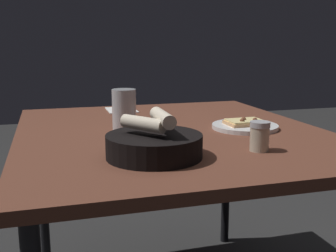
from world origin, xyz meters
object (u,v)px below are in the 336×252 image
object	(u,v)px
pizza_plate	(245,126)
bread_basket	(154,144)
beer_glass	(124,112)
dining_table	(171,146)
pepper_shaker	(260,138)

from	to	relation	value
pizza_plate	bread_basket	distance (m)	0.46
pizza_plate	bread_basket	bearing A→B (deg)	123.56
pizza_plate	beer_glass	xyz separation A→B (m)	(0.10, 0.39, 0.05)
dining_table	beer_glass	bearing A→B (deg)	72.13
beer_glass	pepper_shaker	xyz separation A→B (m)	(-0.37, -0.30, -0.02)
dining_table	bread_basket	world-z (taller)	bread_basket
pizza_plate	pepper_shaker	distance (m)	0.29
beer_glass	bread_basket	bearing A→B (deg)	-177.82
dining_table	pepper_shaker	xyz separation A→B (m)	(-0.32, -0.15, 0.09)
dining_table	beer_glass	xyz separation A→B (m)	(0.05, 0.15, 0.12)
pepper_shaker	bread_basket	bearing A→B (deg)	85.83
dining_table	bread_basket	distance (m)	0.34
bread_basket	pepper_shaker	bearing A→B (deg)	-94.17
bread_basket	dining_table	bearing A→B (deg)	-24.15
bread_basket	pepper_shaker	size ratio (longest dim) A/B	3.06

